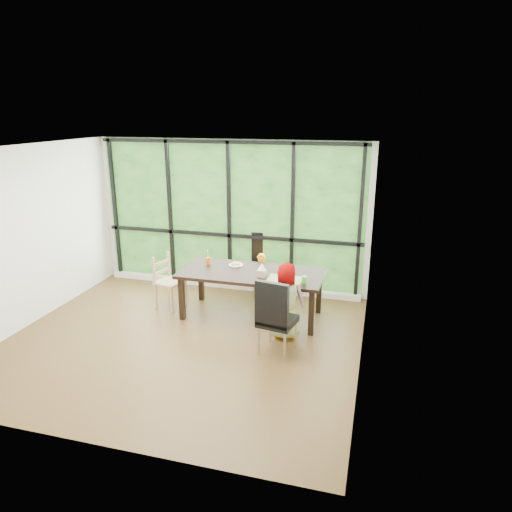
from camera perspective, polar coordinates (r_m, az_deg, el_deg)
name	(u,v)px	position (r m, az deg, el deg)	size (l,w,h in m)	color
ground	(183,340)	(6.88, -8.98, -10.19)	(5.00, 5.00, 0.00)	black
back_wall	(230,216)	(8.39, -3.20, 4.96)	(5.00, 5.00, 0.00)	silver
foliage_backdrop	(230,216)	(8.37, -3.24, 4.93)	(4.80, 0.02, 2.65)	#1F461B
window_mullions	(229,217)	(8.34, -3.33, 4.87)	(4.80, 0.06, 2.65)	black
window_sill	(230,285)	(8.68, -3.26, -3.59)	(4.80, 0.12, 0.10)	silver
dining_table	(252,294)	(7.39, -0.55, -4.71)	(2.24, 1.02, 0.75)	black
chair_window_leather	(265,264)	(8.27, 1.08, -1.04)	(0.46, 0.46, 1.08)	black
chair_interior_leather	(278,316)	(6.27, 2.67, -7.33)	(0.46, 0.46, 1.08)	black
chair_end_beech	(170,282)	(7.82, -10.53, -3.14)	(0.42, 0.40, 0.90)	#A2835F
child_toddler	(261,278)	(7.92, 0.65, -2.71)	(0.31, 0.21, 0.86)	orange
child_older	(285,301)	(6.67, 3.63, -5.55)	(0.55, 0.36, 1.13)	slate
placemat	(285,279)	(6.95, 3.56, -2.89)	(0.51, 0.38, 0.01)	tan
plate_far	(236,265)	(7.57, -2.48, -1.10)	(0.23, 0.23, 0.01)	white
plate_near	(285,280)	(6.92, 3.57, -2.94)	(0.22, 0.22, 0.01)	white
orange_cup	(208,261)	(7.65, -5.91, -0.59)	(0.07, 0.07, 0.11)	#F06000
green_cup	(304,280)	(6.80, 5.92, -2.94)	(0.07, 0.07, 0.11)	green
tissue_box	(262,273)	(7.04, 0.72, -2.13)	(0.13, 0.13, 0.11)	tan
crepe_rolls_far	(236,263)	(7.56, -2.49, -0.92)	(0.15, 0.12, 0.04)	tan
crepe_rolls_near	(285,278)	(6.91, 3.58, -2.75)	(0.15, 0.12, 0.04)	tan
straw_white	(208,255)	(7.63, -5.93, 0.09)	(0.01, 0.01, 0.20)	white
straw_pink	(304,274)	(6.76, 5.95, -2.17)	(0.01, 0.01, 0.20)	pink
tissue	(262,266)	(7.00, 0.72, -1.28)	(0.12, 0.12, 0.11)	white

